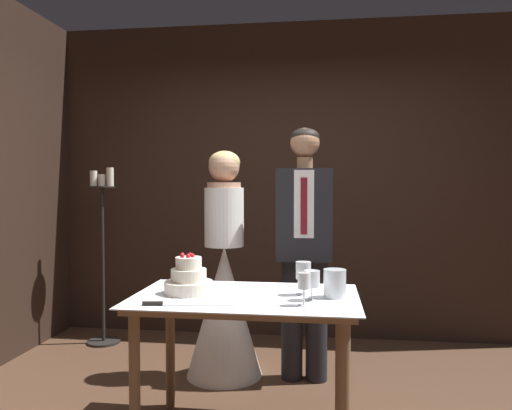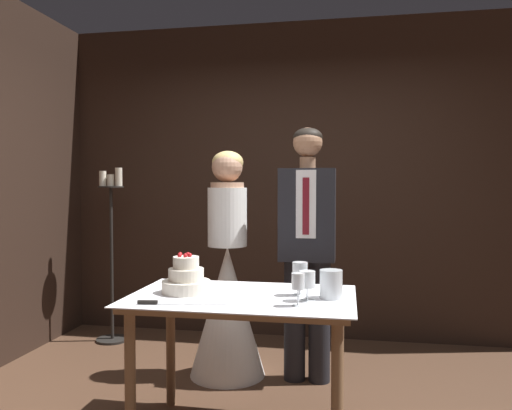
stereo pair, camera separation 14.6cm
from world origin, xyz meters
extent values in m
cube|color=black|center=(0.00, 2.00, 1.41)|extent=(4.47, 0.12, 2.82)
cylinder|color=brown|center=(-0.63, -0.20, 0.36)|extent=(0.06, 0.06, 0.73)
cylinder|color=brown|center=(0.40, -0.20, 0.36)|extent=(0.06, 0.06, 0.73)
cylinder|color=brown|center=(-0.63, 0.39, 0.36)|extent=(0.06, 0.06, 0.73)
cylinder|color=brown|center=(0.40, 0.39, 0.36)|extent=(0.06, 0.06, 0.73)
cube|color=brown|center=(-0.12, 0.10, 0.75)|extent=(1.15, 0.71, 0.03)
cube|color=white|center=(-0.12, 0.10, 0.77)|extent=(1.21, 0.77, 0.01)
cylinder|color=silver|center=(-0.44, 0.11, 0.80)|extent=(0.27, 0.27, 0.07)
cylinder|color=silver|center=(-0.44, 0.11, 0.87)|extent=(0.20, 0.20, 0.07)
cylinder|color=silver|center=(-0.44, 0.11, 0.94)|extent=(0.14, 0.14, 0.07)
sphere|color=red|center=(-0.42, 0.11, 0.98)|extent=(0.02, 0.02, 0.02)
sphere|color=red|center=(-0.44, 0.14, 0.98)|extent=(0.02, 0.02, 0.02)
sphere|color=red|center=(-0.48, 0.13, 0.98)|extent=(0.02, 0.02, 0.02)
sphere|color=red|center=(-0.47, 0.09, 0.98)|extent=(0.02, 0.02, 0.02)
sphere|color=red|center=(-0.44, 0.09, 0.98)|extent=(0.02, 0.02, 0.02)
cube|color=silver|center=(-0.32, -0.16, 0.77)|extent=(0.35, 0.07, 0.00)
cylinder|color=black|center=(-0.54, -0.19, 0.78)|extent=(0.10, 0.04, 0.02)
cylinder|color=silver|center=(0.20, -0.09, 0.77)|extent=(0.06, 0.06, 0.00)
cylinder|color=silver|center=(0.20, -0.09, 0.81)|extent=(0.01, 0.01, 0.08)
cylinder|color=silver|center=(0.20, -0.09, 0.89)|extent=(0.06, 0.06, 0.08)
cylinder|color=silver|center=(0.19, 0.15, 0.77)|extent=(0.08, 0.08, 0.00)
cylinder|color=silver|center=(0.19, 0.15, 0.82)|extent=(0.01, 0.01, 0.08)
cylinder|color=silver|center=(0.19, 0.15, 0.91)|extent=(0.08, 0.08, 0.09)
cylinder|color=silver|center=(0.24, 0.03, 0.77)|extent=(0.08, 0.08, 0.00)
cylinder|color=silver|center=(0.24, 0.03, 0.81)|extent=(0.01, 0.01, 0.07)
cylinder|color=silver|center=(0.24, 0.03, 0.88)|extent=(0.08, 0.08, 0.08)
cylinder|color=silver|center=(0.36, 0.11, 0.85)|extent=(0.12, 0.12, 0.15)
cylinder|color=silver|center=(0.36, 0.11, 0.80)|extent=(0.05, 0.05, 0.07)
sphere|color=#F9CC4C|center=(0.36, 0.11, 0.85)|extent=(0.02, 0.02, 0.02)
cone|color=white|center=(-0.40, 0.93, 0.47)|extent=(0.54, 0.54, 0.93)
cylinder|color=white|center=(-0.40, 0.93, 1.14)|extent=(0.28, 0.28, 0.42)
cylinder|color=tan|center=(-0.40, 0.93, 1.37)|extent=(0.24, 0.24, 0.04)
sphere|color=tan|center=(-0.40, 0.93, 1.50)|extent=(0.22, 0.22, 0.22)
ellipsoid|color=#D6B770|center=(-0.40, 0.95, 1.53)|extent=(0.22, 0.22, 0.16)
cylinder|color=black|center=(0.08, 0.93, 0.42)|extent=(0.15, 0.15, 0.85)
cylinder|color=black|center=(0.25, 0.93, 0.42)|extent=(0.15, 0.15, 0.85)
cube|color=black|center=(0.17, 0.93, 1.16)|extent=(0.38, 0.24, 0.64)
cube|color=white|center=(0.17, 0.81, 1.24)|extent=(0.13, 0.01, 0.46)
cube|color=maroon|center=(0.17, 0.80, 1.23)|extent=(0.04, 0.01, 0.38)
cylinder|color=#A37556|center=(0.17, 0.93, 1.52)|extent=(0.11, 0.11, 0.08)
sphere|color=#A37556|center=(0.17, 0.93, 1.66)|extent=(0.20, 0.20, 0.20)
ellipsoid|color=black|center=(0.17, 0.94, 1.70)|extent=(0.20, 0.20, 0.13)
cylinder|color=black|center=(-1.59, 1.52, 0.01)|extent=(0.28, 0.28, 0.02)
cylinder|color=black|center=(-1.59, 1.52, 0.68)|extent=(0.03, 0.03, 1.33)
cylinder|color=black|center=(-1.59, 1.52, 1.35)|extent=(0.22, 0.22, 0.01)
cylinder|color=silver|center=(-1.67, 1.52, 1.43)|extent=(0.06, 0.06, 0.13)
cylinder|color=silver|center=(-1.59, 1.52, 1.41)|extent=(0.06, 0.06, 0.10)
cylinder|color=silver|center=(-1.52, 1.52, 1.44)|extent=(0.06, 0.06, 0.16)
camera|label=1|loc=(0.29, -2.54, 1.36)|focal=35.00mm
camera|label=2|loc=(0.44, -2.52, 1.36)|focal=35.00mm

